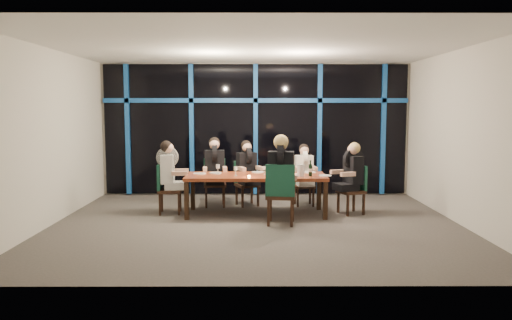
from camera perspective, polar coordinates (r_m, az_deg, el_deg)
The scene contains 29 objects.
room at distance 8.42m, azimuth 0.02°, elevation 6.18°, with size 7.04×7.00×3.02m.
window_wall at distance 11.36m, azimuth 0.01°, elevation 3.74°, with size 6.86×0.43×2.94m.
dining_table at distance 9.31m, azimuth -0.01°, elevation -2.12°, with size 2.60×1.00×0.75m.
chair_far_left at distance 10.23m, azimuth -4.75°, elevation -2.25°, with size 0.49×0.49×0.96m.
chair_far_mid at distance 10.26m, azimuth -1.18°, elevation -2.35°, with size 0.55×0.55×0.91m.
chair_far_right at distance 10.32m, azimuth 5.44°, elevation -2.48°, with size 0.44×0.44×0.86m.
chair_end_left at distance 9.57m, azimuth -10.30°, elevation -2.94°, with size 0.47×0.47×0.94m.
chair_end_right at distance 9.60m, azimuth 11.23°, elevation -3.00°, with size 0.55×0.55×0.92m.
chair_near_mid at distance 8.48m, azimuth 2.83°, elevation -3.57°, with size 0.55×0.55×1.05m.
diner_far_left at distance 10.10m, azimuth -4.75°, elevation -0.18°, with size 0.50×0.62×0.93m.
diner_far_mid at distance 10.14m, azimuth -1.03°, elevation -0.38°, with size 0.56×0.62×0.89m.
diner_far_right at distance 10.20m, azimuth 5.54°, elevation -0.63°, with size 0.45×0.55×0.84m.
diner_end_left at distance 9.52m, azimuth -9.87°, elevation -0.70°, with size 0.60×0.49×0.92m.
diner_end_right at distance 9.51m, azimuth 10.88°, elevation -0.85°, with size 0.63×0.56×0.90m.
diner_near_mid at distance 8.51m, azimuth 2.89°, elevation -0.71°, with size 0.56×0.69×1.03m.
plate_far_left at distance 9.56m, azimuth -4.65°, elevation -1.48°, with size 0.24×0.24×0.01m, color white.
plate_far_mid at distance 9.64m, azimuth 0.22°, elevation -1.39°, with size 0.24×0.24×0.01m, color white.
plate_far_right at distance 9.66m, azimuth 6.19°, elevation -1.41°, with size 0.24×0.24×0.01m, color white.
plate_end_left at distance 9.50m, azimuth -6.46°, elevation -1.54°, with size 0.24×0.24×0.01m, color white.
plate_end_right at distance 9.24m, azimuth 7.90°, elevation -1.77°, with size 0.24×0.24×0.01m, color white.
plate_near_mid at distance 9.10m, azimuth 3.13°, elevation -1.84°, with size 0.24×0.24×0.01m, color white.
wine_bottle at distance 9.19m, azimuth 6.24°, elevation -1.13°, with size 0.07×0.07×0.29m.
water_pitcher at distance 9.12m, azimuth 5.12°, elevation -1.18°, with size 0.14×0.12×0.22m.
tea_light at distance 9.00m, azimuth -0.81°, elevation -1.87°, with size 0.05×0.05×0.03m, color #FFA84C.
wine_glass_a at distance 9.16m, azimuth -2.34°, elevation -1.04°, with size 0.07×0.07×0.17m.
wine_glass_b at distance 9.33m, azimuth 1.03°, elevation -0.99°, with size 0.06×0.06×0.16m.
wine_glass_c at distance 9.16m, azimuth 2.41°, elevation -0.99°, with size 0.07×0.07×0.18m.
wine_glass_d at distance 9.40m, azimuth -4.39°, elevation -0.82°, with size 0.07×0.07×0.19m.
wine_glass_e at distance 9.39m, azimuth 5.35°, elevation -0.83°, with size 0.07×0.07×0.19m.
Camera 1 is at (-0.04, -8.42, 2.00)m, focal length 35.00 mm.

